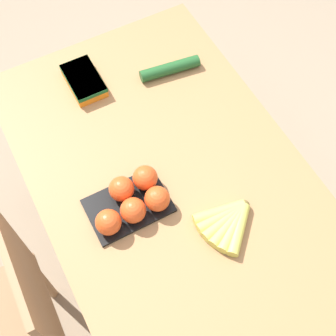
# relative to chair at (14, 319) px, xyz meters

# --- Properties ---
(ground_plane) EXTENTS (12.00, 12.00, 0.00)m
(ground_plane) POSITION_rel_chair_xyz_m (0.12, -0.65, -0.49)
(ground_plane) COLOR gray
(dining_table) EXTENTS (1.33, 0.85, 0.76)m
(dining_table) POSITION_rel_chair_xyz_m (0.12, -0.65, 0.17)
(dining_table) COLOR #9E7044
(dining_table) RESTS_ON ground_plane
(chair) EXTENTS (0.43, 0.41, 0.95)m
(chair) POSITION_rel_chair_xyz_m (0.00, 0.00, 0.00)
(chair) COLOR #8E6642
(chair) RESTS_ON ground_plane
(banana_bunch) EXTENTS (0.18, 0.18, 0.04)m
(banana_bunch) POSITION_rel_chair_xyz_m (-0.13, -0.73, 0.29)
(banana_bunch) COLOR brown
(banana_bunch) RESTS_ON dining_table
(tomato_pack) EXTENTS (0.17, 0.26, 0.09)m
(tomato_pack) POSITION_rel_chair_xyz_m (0.06, -0.50, 0.32)
(tomato_pack) COLOR black
(tomato_pack) RESTS_ON dining_table
(carrot_bag) EXTENTS (0.18, 0.11, 0.04)m
(carrot_bag) POSITION_rel_chair_xyz_m (0.58, -0.55, 0.30)
(carrot_bag) COLOR orange
(carrot_bag) RESTS_ON dining_table
(cucumber_near) EXTENTS (0.07, 0.23, 0.04)m
(cucumber_near) POSITION_rel_chair_xyz_m (0.49, -0.86, 0.29)
(cucumber_near) COLOR #1E5123
(cucumber_near) RESTS_ON dining_table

